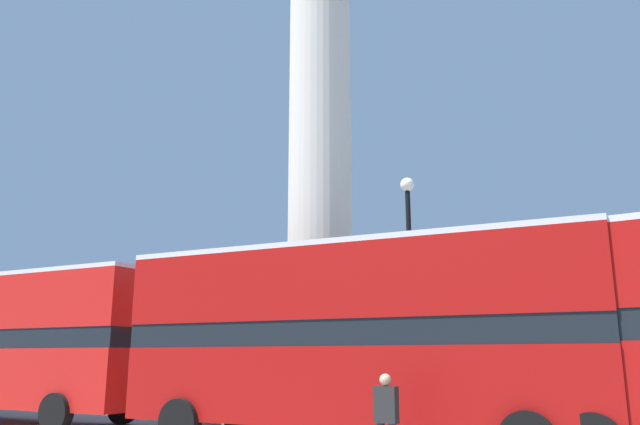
{
  "coord_description": "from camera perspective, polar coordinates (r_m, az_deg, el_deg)",
  "views": [
    {
      "loc": [
        9.59,
        -17.74,
        1.89
      ],
      "look_at": [
        0.0,
        0.0,
        6.6
      ],
      "focal_mm": 35.0,
      "sensor_mm": 36.0,
      "label": 1
    }
  ],
  "objects": [
    {
      "name": "bus_c",
      "position": [
        14.23,
        3.2,
        -10.98
      ],
      "size": [
        10.84,
        3.2,
        4.39
      ],
      "rotation": [
        0.0,
        0.0,
        0.05
      ],
      "color": "#A80F0C",
      "rests_on": "ground_plane"
    },
    {
      "name": "street_lamp",
      "position": [
        17.27,
        8.3,
        -7.14
      ],
      "size": [
        0.39,
        0.39,
        6.87
      ],
      "color": "black",
      "rests_on": "ground_plane"
    },
    {
      "name": "pedestrian_near_lamp",
      "position": [
        11.46,
        6.08,
        -18.09
      ],
      "size": [
        0.44,
        0.21,
        1.62
      ],
      "rotation": [
        0.0,
        0.0,
        6.19
      ],
      "color": "#28282D",
      "rests_on": "ground_plane"
    },
    {
      "name": "bus_b",
      "position": [
        22.26,
        -26.88,
        -10.4
      ],
      "size": [
        11.35,
        2.94,
        4.39
      ],
      "rotation": [
        0.0,
        0.0,
        0.03
      ],
      "color": "red",
      "rests_on": "ground_plane"
    },
    {
      "name": "monument_column",
      "position": [
        21.19,
        0.0,
        4.74
      ],
      "size": [
        6.28,
        6.28,
        23.54
      ],
      "color": "beige",
      "rests_on": "ground_plane"
    },
    {
      "name": "ground_plane",
      "position": [
        20.25,
        0.0,
        -18.51
      ],
      "size": [
        200.0,
        200.0,
        0.0
      ],
      "primitive_type": "plane",
      "color": "gray"
    }
  ]
}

